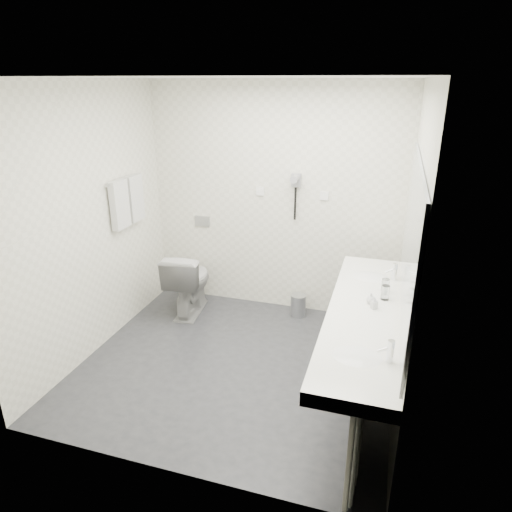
% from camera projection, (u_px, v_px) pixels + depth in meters
% --- Properties ---
extents(floor, '(2.80, 2.80, 0.00)m').
position_uv_depth(floor, '(236.00, 365.00, 4.25)').
color(floor, '#2D2D33').
rests_on(floor, ground).
extents(ceiling, '(2.80, 2.80, 0.00)m').
position_uv_depth(ceiling, '(231.00, 77.00, 3.34)').
color(ceiling, white).
rests_on(ceiling, wall_back).
extents(wall_back, '(2.80, 0.00, 2.80)m').
position_uv_depth(wall_back, '(274.00, 201.00, 4.95)').
color(wall_back, white).
rests_on(wall_back, floor).
extents(wall_front, '(2.80, 0.00, 2.80)m').
position_uv_depth(wall_front, '(158.00, 308.00, 2.64)').
color(wall_front, white).
rests_on(wall_front, floor).
extents(wall_left, '(0.00, 2.60, 2.60)m').
position_uv_depth(wall_left, '(90.00, 224.00, 4.18)').
color(wall_left, white).
rests_on(wall_left, floor).
extents(wall_right, '(0.00, 2.60, 2.60)m').
position_uv_depth(wall_right, '(409.00, 256.00, 3.41)').
color(wall_right, white).
rests_on(wall_right, floor).
extents(vanity_counter, '(0.55, 2.20, 0.10)m').
position_uv_depth(vanity_counter, '(365.00, 316.00, 3.47)').
color(vanity_counter, white).
rests_on(vanity_counter, floor).
extents(vanity_panel, '(0.03, 2.15, 0.75)m').
position_uv_depth(vanity_panel, '(363.00, 363.00, 3.62)').
color(vanity_panel, '#9B9A92').
rests_on(vanity_panel, floor).
extents(vanity_post_near, '(0.06, 0.06, 0.75)m').
position_uv_depth(vanity_post_near, '(354.00, 462.00, 2.69)').
color(vanity_post_near, silver).
rests_on(vanity_post_near, floor).
extents(vanity_post_far, '(0.06, 0.06, 0.75)m').
position_uv_depth(vanity_post_far, '(375.00, 306.00, 4.54)').
color(vanity_post_far, silver).
rests_on(vanity_post_far, floor).
extents(mirror, '(0.02, 2.20, 1.05)m').
position_uv_depth(mirror, '(411.00, 239.00, 3.17)').
color(mirror, '#B2BCC6').
rests_on(mirror, wall_right).
extents(basin_near, '(0.40, 0.31, 0.05)m').
position_uv_depth(basin_near, '(357.00, 358.00, 2.88)').
color(basin_near, white).
rests_on(basin_near, vanity_counter).
extents(basin_far, '(0.40, 0.31, 0.05)m').
position_uv_depth(basin_far, '(371.00, 278.00, 4.04)').
color(basin_far, white).
rests_on(basin_far, vanity_counter).
extents(faucet_near, '(0.04, 0.04, 0.15)m').
position_uv_depth(faucet_near, '(390.00, 351.00, 2.80)').
color(faucet_near, silver).
rests_on(faucet_near, vanity_counter).
extents(faucet_far, '(0.04, 0.04, 0.15)m').
position_uv_depth(faucet_far, '(395.00, 272.00, 3.96)').
color(faucet_far, silver).
rests_on(faucet_far, vanity_counter).
extents(soap_bottle_a, '(0.06, 0.06, 0.10)m').
position_uv_depth(soap_bottle_a, '(374.00, 303.00, 3.46)').
color(soap_bottle_a, silver).
rests_on(soap_bottle_a, vanity_counter).
extents(soap_bottle_b, '(0.09, 0.09, 0.09)m').
position_uv_depth(soap_bottle_b, '(371.00, 298.00, 3.54)').
color(soap_bottle_b, silver).
rests_on(soap_bottle_b, vanity_counter).
extents(glass_left, '(0.08, 0.08, 0.12)m').
position_uv_depth(glass_left, '(385.00, 292.00, 3.60)').
color(glass_left, silver).
rests_on(glass_left, vanity_counter).
extents(glass_right, '(0.08, 0.08, 0.12)m').
position_uv_depth(glass_right, '(385.00, 286.00, 3.72)').
color(glass_right, silver).
rests_on(glass_right, vanity_counter).
extents(toilet, '(0.49, 0.77, 0.74)m').
position_uv_depth(toilet, '(189.00, 281.00, 5.11)').
color(toilet, white).
rests_on(toilet, floor).
extents(flush_plate, '(0.18, 0.02, 0.12)m').
position_uv_depth(flush_plate, '(202.00, 221.00, 5.28)').
color(flush_plate, '#B2B5BA').
rests_on(flush_plate, wall_back).
extents(pedal_bin, '(0.23, 0.23, 0.24)m').
position_uv_depth(pedal_bin, '(298.00, 306.00, 5.09)').
color(pedal_bin, '#B2B5BA').
rests_on(pedal_bin, floor).
extents(bin_lid, '(0.17, 0.17, 0.01)m').
position_uv_depth(bin_lid, '(299.00, 296.00, 5.04)').
color(bin_lid, '#B2B5BA').
rests_on(bin_lid, pedal_bin).
extents(towel_rail, '(0.02, 0.62, 0.02)m').
position_uv_depth(towel_rail, '(124.00, 180.00, 4.54)').
color(towel_rail, silver).
rests_on(towel_rail, wall_left).
extents(towel_near, '(0.07, 0.24, 0.48)m').
position_uv_depth(towel_near, '(120.00, 205.00, 4.50)').
color(towel_near, silver).
rests_on(towel_near, towel_rail).
extents(towel_far, '(0.07, 0.24, 0.48)m').
position_uv_depth(towel_far, '(135.00, 198.00, 4.75)').
color(towel_far, silver).
rests_on(towel_far, towel_rail).
extents(dryer_cradle, '(0.10, 0.04, 0.14)m').
position_uv_depth(dryer_cradle, '(296.00, 180.00, 4.77)').
color(dryer_cradle, gray).
rests_on(dryer_cradle, wall_back).
extents(dryer_barrel, '(0.08, 0.14, 0.08)m').
position_uv_depth(dryer_barrel, '(295.00, 179.00, 4.70)').
color(dryer_barrel, gray).
rests_on(dryer_barrel, dryer_cradle).
extents(dryer_cord, '(0.02, 0.02, 0.35)m').
position_uv_depth(dryer_cord, '(295.00, 204.00, 4.85)').
color(dryer_cord, black).
rests_on(dryer_cord, dryer_cradle).
extents(switch_plate_a, '(0.09, 0.02, 0.09)m').
position_uv_depth(switch_plate_a, '(260.00, 191.00, 4.95)').
color(switch_plate_a, white).
rests_on(switch_plate_a, wall_back).
extents(switch_plate_b, '(0.09, 0.02, 0.09)m').
position_uv_depth(switch_plate_b, '(324.00, 196.00, 4.76)').
color(switch_plate_b, white).
rests_on(switch_plate_b, wall_back).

